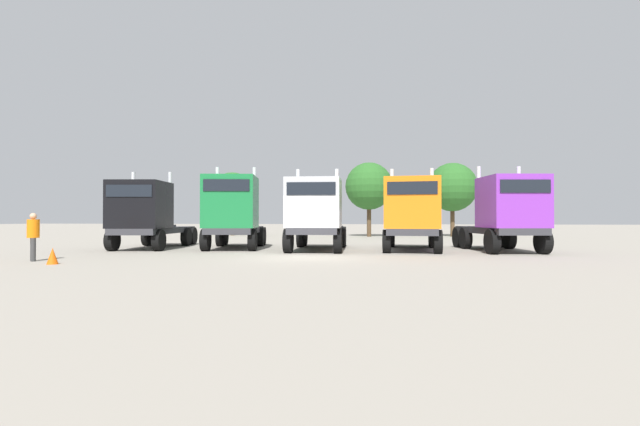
{
  "coord_description": "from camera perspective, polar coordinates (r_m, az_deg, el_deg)",
  "views": [
    {
      "loc": [
        3.12,
        -17.15,
        1.54
      ],
      "look_at": [
        -0.06,
        4.44,
        1.81
      ],
      "focal_mm": 24.63,
      "sensor_mm": 36.0,
      "label": 1
    }
  ],
  "objects": [
    {
      "name": "semi_truck_purple",
      "position": [
        21.64,
        23.04,
        0.06
      ],
      "size": [
        3.39,
        6.0,
        4.0
      ],
      "rotation": [
        0.0,
        0.0,
        -1.41
      ],
      "color": "#333338",
      "rests_on": "ground"
    },
    {
      "name": "semi_truck_silver",
      "position": [
        20.61,
        -0.54,
        -0.08
      ],
      "size": [
        2.86,
        6.48,
        3.93
      ],
      "rotation": [
        0.0,
        0.0,
        -1.52
      ],
      "color": "#333338",
      "rests_on": "ground"
    },
    {
      "name": "traffic_cone_near",
      "position": [
        17.27,
        -31.42,
        -4.79
      ],
      "size": [
        0.36,
        0.36,
        0.55
      ],
      "primitive_type": "cone",
      "color": "#F2590C",
      "rests_on": "ground"
    },
    {
      "name": "oak_far_right",
      "position": [
        38.95,
        16.82,
        3.21
      ],
      "size": [
        4.13,
        4.13,
        6.26
      ],
      "color": "#4C3823",
      "rests_on": "ground"
    },
    {
      "name": "oak_far_left",
      "position": [
        40.48,
        -11.31,
        2.41
      ],
      "size": [
        3.94,
        3.94,
        5.71
      ],
      "color": "#4C3823",
      "rests_on": "ground"
    },
    {
      "name": "semi_truck_black",
      "position": [
        23.54,
        -21.62,
        -0.17
      ],
      "size": [
        3.35,
        6.67,
        3.92
      ],
      "rotation": [
        0.0,
        0.0,
        -1.44
      ],
      "color": "#333338",
      "rests_on": "ground"
    },
    {
      "name": "ground",
      "position": [
        17.5,
        -1.93,
        -5.75
      ],
      "size": [
        200.0,
        200.0,
        0.0
      ],
      "primitive_type": "plane",
      "color": "gray"
    },
    {
      "name": "semi_truck_orange",
      "position": [
        20.96,
        11.85,
        -0.04
      ],
      "size": [
        2.88,
        6.53,
        3.96
      ],
      "rotation": [
        0.0,
        0.0,
        -1.63
      ],
      "color": "#333338",
      "rests_on": "ground"
    },
    {
      "name": "semi_truck_green",
      "position": [
        22.18,
        -11.23,
        0.21
      ],
      "size": [
        3.5,
        6.19,
        4.18
      ],
      "rotation": [
        0.0,
        0.0,
        -1.4
      ],
      "color": "#333338",
      "rests_on": "ground"
    },
    {
      "name": "oak_far_centre",
      "position": [
        37.27,
        6.38,
        3.47
      ],
      "size": [
        4.0,
        4.0,
        6.26
      ],
      "color": "#4C3823",
      "rests_on": "ground"
    },
    {
      "name": "visitor_in_hivis",
      "position": [
        18.88,
        -33.22,
        -2.21
      ],
      "size": [
        0.57,
        0.57,
        1.73
      ],
      "rotation": [
        0.0,
        0.0,
        0.78
      ],
      "color": "#383838",
      "rests_on": "ground"
    }
  ]
}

